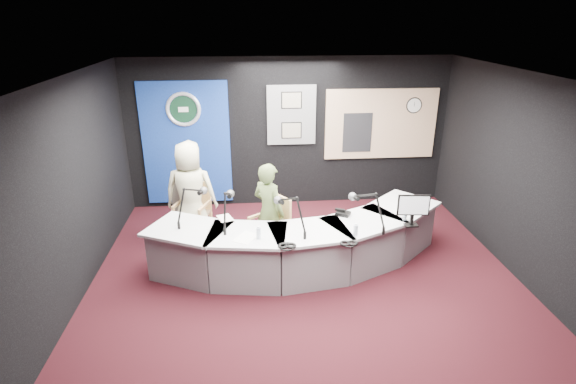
{
  "coord_description": "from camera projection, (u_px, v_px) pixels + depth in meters",
  "views": [
    {
      "loc": [
        -0.72,
        -5.2,
        3.53
      ],
      "look_at": [
        -0.2,
        0.8,
        1.1
      ],
      "focal_mm": 28.0,
      "sensor_mm": 36.0,
      "label": 1
    }
  ],
  "objects": [
    {
      "name": "ground",
      "position": [
        307.0,
        287.0,
        6.18
      ],
      "size": [
        6.0,
        6.0,
        0.0
      ],
      "primitive_type": "plane",
      "color": "black",
      "rests_on": "ground"
    },
    {
      "name": "ceiling",
      "position": [
        311.0,
        80.0,
        5.13
      ],
      "size": [
        6.0,
        6.0,
        0.02
      ],
      "primitive_type": "cube",
      "color": "silver",
      "rests_on": "ground"
    },
    {
      "name": "wall_back",
      "position": [
        289.0,
        133.0,
        8.43
      ],
      "size": [
        6.0,
        0.02,
        2.8
      ],
      "primitive_type": "cube",
      "color": "black",
      "rests_on": "ground"
    },
    {
      "name": "wall_front",
      "position": [
        369.0,
        367.0,
        2.88
      ],
      "size": [
        6.0,
        0.02,
        2.8
      ],
      "primitive_type": "cube",
      "color": "black",
      "rests_on": "ground"
    },
    {
      "name": "wall_left",
      "position": [
        63.0,
        201.0,
        5.42
      ],
      "size": [
        0.02,
        6.0,
        2.8
      ],
      "primitive_type": "cube",
      "color": "black",
      "rests_on": "ground"
    },
    {
      "name": "wall_right",
      "position": [
        535.0,
        186.0,
        5.9
      ],
      "size": [
        0.02,
        6.0,
        2.8
      ],
      "primitive_type": "cube",
      "color": "black",
      "rests_on": "ground"
    },
    {
      "name": "broadcast_desk",
      "position": [
        300.0,
        244.0,
        6.54
      ],
      "size": [
        4.5,
        1.9,
        0.75
      ],
      "primitive_type": null,
      "color": "silver",
      "rests_on": "ground"
    },
    {
      "name": "backdrop_panel",
      "position": [
        187.0,
        144.0,
        8.31
      ],
      "size": [
        1.6,
        0.05,
        2.3
      ],
      "primitive_type": "cube",
      "color": "navy",
      "rests_on": "wall_back"
    },
    {
      "name": "agency_seal",
      "position": [
        183.0,
        109.0,
        8.03
      ],
      "size": [
        0.63,
        0.07,
        0.63
      ],
      "primitive_type": "torus",
      "rotation": [
        1.57,
        0.0,
        0.0
      ],
      "color": "silver",
      "rests_on": "backdrop_panel"
    },
    {
      "name": "seal_center",
      "position": [
        183.0,
        109.0,
        8.03
      ],
      "size": [
        0.48,
        0.01,
        0.48
      ],
      "primitive_type": "cylinder",
      "rotation": [
        1.57,
        0.0,
        0.0
      ],
      "color": "black",
      "rests_on": "backdrop_panel"
    },
    {
      "name": "pinboard",
      "position": [
        291.0,
        115.0,
        8.28
      ],
      "size": [
        0.9,
        0.04,
        1.1
      ],
      "primitive_type": "cube",
      "color": "slate",
      "rests_on": "wall_back"
    },
    {
      "name": "framed_photo_upper",
      "position": [
        292.0,
        100.0,
        8.14
      ],
      "size": [
        0.34,
        0.02,
        0.27
      ],
      "primitive_type": "cube",
      "color": "gray",
      "rests_on": "pinboard"
    },
    {
      "name": "framed_photo_lower",
      "position": [
        292.0,
        130.0,
        8.35
      ],
      "size": [
        0.34,
        0.02,
        0.27
      ],
      "primitive_type": "cube",
      "color": "gray",
      "rests_on": "pinboard"
    },
    {
      "name": "booth_window_frame",
      "position": [
        381.0,
        124.0,
        8.49
      ],
      "size": [
        2.12,
        0.06,
        1.32
      ],
      "primitive_type": "cube",
      "color": "tan",
      "rests_on": "wall_back"
    },
    {
      "name": "booth_glow",
      "position": [
        381.0,
        124.0,
        8.48
      ],
      "size": [
        2.0,
        0.02,
        1.2
      ],
      "primitive_type": "cube",
      "color": "#D6C987",
      "rests_on": "booth_window_frame"
    },
    {
      "name": "equipment_rack",
      "position": [
        357.0,
        133.0,
        8.48
      ],
      "size": [
        0.55,
        0.02,
        0.75
      ],
      "primitive_type": "cube",
      "color": "black",
      "rests_on": "booth_window_frame"
    },
    {
      "name": "wall_clock",
      "position": [
        414.0,
        105.0,
        8.37
      ],
      "size": [
        0.28,
        0.01,
        0.28
      ],
      "primitive_type": "cylinder",
      "rotation": [
        1.57,
        0.0,
        0.0
      ],
      "color": "white",
      "rests_on": "booth_window_frame"
    },
    {
      "name": "armchair_left",
      "position": [
        192.0,
        211.0,
        7.3
      ],
      "size": [
        0.74,
        0.74,
        1.02
      ],
      "primitive_type": null,
      "rotation": [
        0.0,
        0.0,
        -0.34
      ],
      "color": "tan",
      "rests_on": "ground"
    },
    {
      "name": "armchair_right",
      "position": [
        269.0,
        231.0,
        6.8
      ],
      "size": [
        0.69,
        0.69,
        0.88
      ],
      "primitive_type": null,
      "rotation": [
        0.0,
        0.0,
        -0.95
      ],
      "color": "tan",
      "rests_on": "ground"
    },
    {
      "name": "draped_jacket",
      "position": [
        187.0,
        199.0,
        7.47
      ],
      "size": [
        0.5,
        0.26,
        0.7
      ],
      "primitive_type": "cube",
      "rotation": [
        0.0,
        0.0,
        -0.34
      ],
      "color": "gray",
      "rests_on": "armchair_left"
    },
    {
      "name": "person_man",
      "position": [
        191.0,
        192.0,
        7.18
      ],
      "size": [
        0.86,
        0.6,
        1.68
      ],
      "primitive_type": "imported",
      "rotation": [
        0.0,
        0.0,
        3.06
      ],
      "color": "beige",
      "rests_on": "ground"
    },
    {
      "name": "person_woman",
      "position": [
        269.0,
        212.0,
        6.68
      ],
      "size": [
        0.65,
        0.64,
        1.51
      ],
      "primitive_type": "imported",
      "rotation": [
        0.0,
        0.0,
        2.37
      ],
      "color": "#516434",
      "rests_on": "ground"
    },
    {
      "name": "computer_monitor",
      "position": [
        413.0,
        205.0,
        6.14
      ],
      "size": [
        0.44,
        0.07,
        0.3
      ],
      "primitive_type": "cube",
      "rotation": [
        0.0,
        0.0,
        -0.1
      ],
      "color": "black",
      "rests_on": "broadcast_desk"
    },
    {
      "name": "desk_phone",
      "position": [
        343.0,
        213.0,
        6.58
      ],
      "size": [
        0.25,
        0.23,
        0.05
      ],
      "primitive_type": "cube",
      "rotation": [
        0.0,
        0.0,
        -0.51
      ],
      "color": "black",
      "rests_on": "broadcast_desk"
    },
    {
      "name": "headphones_near",
      "position": [
        349.0,
        243.0,
        5.75
      ],
      "size": [
        0.2,
        0.2,
        0.03
      ],
      "primitive_type": "torus",
      "color": "black",
      "rests_on": "broadcast_desk"
    },
    {
      "name": "headphones_far",
      "position": [
        287.0,
        246.0,
        5.69
      ],
      "size": [
        0.24,
        0.24,
        0.04
      ],
      "primitive_type": "torus",
      "color": "black",
      "rests_on": "broadcast_desk"
    },
    {
      "name": "paper_stack",
      "position": [
        225.0,
        218.0,
        6.49
      ],
      "size": [
        0.27,
        0.32,
        0.0
      ],
      "primitive_type": "cube",
      "rotation": [
        0.0,
        0.0,
        0.37
      ],
      "color": "white",
      "rests_on": "broadcast_desk"
    },
    {
      "name": "notepad",
      "position": [
        246.0,
        238.0,
        5.93
      ],
      "size": [
        0.37,
        0.41,
        0.0
      ],
      "primitive_type": "cube",
      "rotation": [
        0.0,
        0.0,
        -0.54
      ],
      "color": "white",
      "rests_on": "broadcast_desk"
    },
    {
      "name": "boom_mic_a",
      "position": [
        191.0,
        201.0,
        6.32
      ],
      "size": [
        0.43,
        0.66,
        0.6
      ],
      "primitive_type": null,
      "color": "black",
      "rests_on": "broadcast_desk"
    },
    {
      "name": "boom_mic_b",
      "position": [
        227.0,
        205.0,
        6.19
      ],
      "size": [
        0.19,
        0.74,
        0.6
      ],
      "primitive_type": null,
      "color": "black",
      "rests_on": "broadcast_desk"
    },
    {
      "name": "boom_mic_c",
      "position": [
        291.0,
        210.0,
        6.02
      ],
      "size": [
        0.44,
        0.65,
        0.6
      ],
      "primitive_type": null,
      "color": "black",
      "rests_on": "broadcast_desk"
    },
    {
      "name": "boom_mic_d",
      "position": [
        368.0,
        206.0,
        6.15
      ],
      "size": [
        0.44,
        0.65,
        0.6
      ],
      "primitive_type": null,
      "color": "black",
      "rests_on": "broadcast_desk"
    },
    {
      "name": "water_bottles",
      "position": [
        335.0,
        223.0,
        6.13
      ],
      "size": [
        2.16,
        0.49,
        0.18
      ],
      "primitive_type": null,
      "color": "silver",
      "rests_on": "broadcast_desk"
    }
  ]
}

